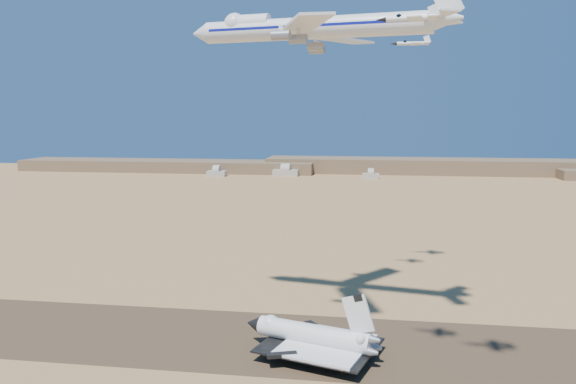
# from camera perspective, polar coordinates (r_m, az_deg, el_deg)

# --- Properties ---
(ground) EXTENTS (1200.00, 1200.00, 0.00)m
(ground) POSITION_cam_1_polar(r_m,az_deg,el_deg) (188.36, -4.68, -14.71)
(ground) COLOR #A9844B
(ground) RESTS_ON ground
(runway) EXTENTS (600.00, 50.00, 0.06)m
(runway) POSITION_cam_1_polar(r_m,az_deg,el_deg) (188.35, -4.68, -14.70)
(runway) COLOR #4A3825
(runway) RESTS_ON ground
(ridgeline) EXTENTS (960.00, 90.00, 18.00)m
(ridgeline) POSITION_cam_1_polar(r_m,az_deg,el_deg) (699.98, 10.50, 2.44)
(ridgeline) COLOR brown
(ridgeline) RESTS_ON ground
(hangars) EXTENTS (200.50, 29.50, 30.00)m
(hangars) POSITION_cam_1_polar(r_m,az_deg,el_deg) (659.46, -0.67, 2.00)
(hangars) COLOR #A19D8E
(hangars) RESTS_ON ground
(shuttle) EXTENTS (43.91, 34.75, 21.42)m
(shuttle) POSITION_cam_1_polar(r_m,az_deg,el_deg) (174.83, 2.48, -14.49)
(shuttle) COLOR silver
(shuttle) RESTS_ON runway
(carrier_747) EXTENTS (87.18, 66.35, 21.63)m
(carrier_747) POSITION_cam_1_polar(r_m,az_deg,el_deg) (183.02, 1.86, 16.30)
(carrier_747) COLOR white
(crew_a) EXTENTS (0.63, 0.78, 1.84)m
(crew_a) POSITION_cam_1_polar(r_m,az_deg,el_deg) (169.99, 3.95, -16.93)
(crew_a) COLOR #E1540D
(crew_a) RESTS_ON runway
(crew_b) EXTENTS (0.60, 0.96, 1.88)m
(crew_b) POSITION_cam_1_polar(r_m,az_deg,el_deg) (166.72, 5.48, -17.46)
(crew_b) COLOR #E1540D
(crew_b) RESTS_ON runway
(crew_c) EXTENTS (1.09, 0.96, 1.66)m
(crew_c) POSITION_cam_1_polar(r_m,az_deg,el_deg) (166.14, 5.51, -17.60)
(crew_c) COLOR #E1540D
(crew_c) RESTS_ON runway
(chase_jet_a) EXTENTS (14.30, 8.02, 3.59)m
(chase_jet_a) POSITION_cam_1_polar(r_m,az_deg,el_deg) (136.57, 12.29, 16.88)
(chase_jet_a) COLOR white
(chase_jet_c) EXTENTS (14.72, 7.96, 3.67)m
(chase_jet_c) POSITION_cam_1_polar(r_m,az_deg,el_deg) (225.18, 9.76, 15.67)
(chase_jet_c) COLOR white
(chase_jet_d) EXTENTS (16.60, 8.73, 4.14)m
(chase_jet_d) POSITION_cam_1_polar(r_m,az_deg,el_deg) (245.42, 12.49, 14.54)
(chase_jet_d) COLOR white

